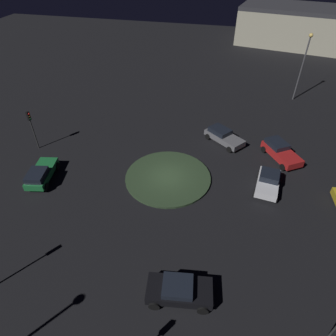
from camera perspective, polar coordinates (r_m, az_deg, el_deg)
The scene contains 10 objects.
ground_plane at distance 28.05m, azimuth -0.00°, elevation -1.91°, with size 117.81×117.81×0.00m, color black.
roundabout_island at distance 27.99m, azimuth -0.00°, elevation -1.77°, with size 8.08×8.08×0.19m, color #2D4228.
car_red at distance 32.18m, azimuth 20.90°, elevation 3.01°, with size 4.76×4.04×1.52m.
car_grey at distance 33.12m, azimuth 10.63°, elevation 6.10°, with size 4.19×4.67×1.42m.
car_black at distance 20.04m, azimuth 2.15°, elevation -22.48°, with size 2.62×4.36×1.39m.
car_green at distance 29.71m, azimuth -23.36°, elevation -1.07°, with size 4.48×2.66×1.50m.
car_white at distance 27.94m, azimuth 18.77°, elevation -2.51°, with size 4.02×2.50×1.54m.
traffic_light_north at distance 33.36m, azimuth -24.94°, elevation 7.86°, with size 0.32×0.37×4.33m.
streetlamp_southeast at distance 43.70m, azimuth 24.79°, elevation 18.48°, with size 0.50×0.50×8.65m.
store_building at distance 70.05m, azimuth 26.60°, elevation 23.08°, with size 16.76×30.44×7.05m.
Camera 1 is at (-20.64, -4.97, 18.34)m, focal length 31.57 mm.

